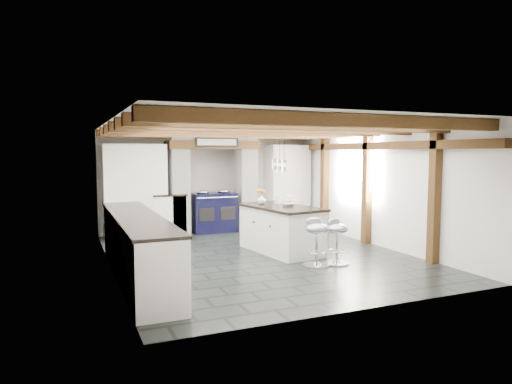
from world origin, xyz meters
name	(u,v)px	position (x,y,z in m)	size (l,w,h in m)	color
ground	(260,256)	(0.00, 0.00, 0.00)	(6.00, 6.00, 0.00)	black
room_shell	(203,191)	(-0.61, 1.42, 1.07)	(6.00, 6.03, 6.00)	white
range_cooker	(213,212)	(0.00, 2.68, 0.47)	(1.00, 0.63, 0.99)	black
kitchen_island	(281,228)	(0.50, 0.17, 0.43)	(1.13, 1.83, 1.13)	white
bar_stool_near	(336,236)	(0.93, -1.02, 0.47)	(0.41, 0.41, 0.75)	silver
bar_stool_far	(316,236)	(0.55, -1.02, 0.49)	(0.43, 0.43, 0.79)	silver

